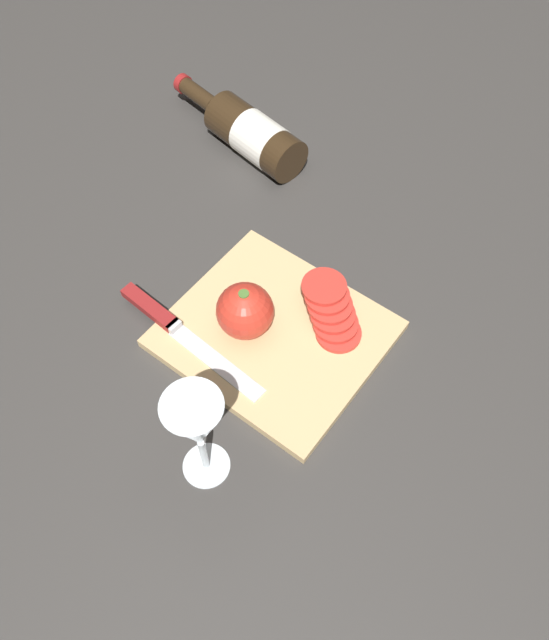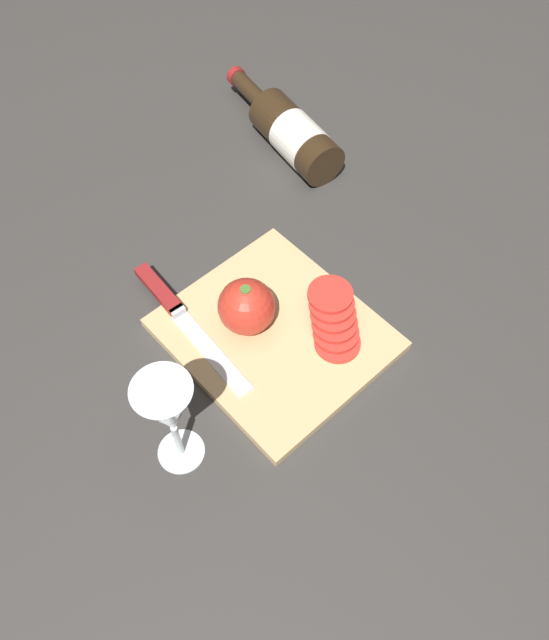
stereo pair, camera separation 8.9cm
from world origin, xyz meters
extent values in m
plane|color=#383533|center=(0.00, 0.00, 0.00)|extent=(3.00, 3.00, 0.00)
cube|color=tan|center=(0.09, 0.03, 0.01)|extent=(0.30, 0.27, 0.02)
cylinder|color=#332314|center=(-0.18, 0.32, 0.04)|extent=(0.20, 0.11, 0.08)
cone|color=#332314|center=(-0.28, 0.34, 0.04)|extent=(0.03, 0.08, 0.08)
cylinder|color=#332314|center=(-0.33, 0.35, 0.04)|extent=(0.09, 0.04, 0.03)
cylinder|color=maroon|center=(-0.38, 0.36, 0.04)|extent=(0.02, 0.04, 0.04)
cylinder|color=white|center=(-0.16, 0.32, 0.04)|extent=(0.09, 0.09, 0.08)
cylinder|color=silver|center=(0.14, -0.19, 0.00)|extent=(0.06, 0.06, 0.00)
cylinder|color=silver|center=(0.14, -0.19, 0.04)|extent=(0.01, 0.01, 0.07)
cone|color=silver|center=(0.14, -0.19, 0.13)|extent=(0.07, 0.07, 0.10)
cone|color=beige|center=(0.14, -0.19, 0.10)|extent=(0.02, 0.02, 0.03)
sphere|color=red|center=(0.05, 0.01, 0.06)|extent=(0.08, 0.08, 0.08)
cylinder|color=#47702D|center=(0.05, 0.01, 0.10)|extent=(0.02, 0.02, 0.01)
cube|color=silver|center=(0.06, -0.07, 0.02)|extent=(0.17, 0.04, 0.00)
cube|color=silver|center=(-0.03, -0.06, 0.02)|extent=(0.01, 0.02, 0.01)
cube|color=maroon|center=(-0.08, -0.06, 0.02)|extent=(0.11, 0.03, 0.01)
cylinder|color=red|center=(0.17, 0.08, 0.02)|extent=(0.07, 0.07, 0.01)
cylinder|color=red|center=(0.16, 0.09, 0.03)|extent=(0.07, 0.07, 0.01)
cylinder|color=red|center=(0.15, 0.09, 0.03)|extent=(0.07, 0.07, 0.01)
cylinder|color=red|center=(0.14, 0.10, 0.04)|extent=(0.07, 0.07, 0.01)
cylinder|color=red|center=(0.13, 0.11, 0.05)|extent=(0.07, 0.07, 0.01)
cylinder|color=red|center=(0.12, 0.11, 0.05)|extent=(0.07, 0.07, 0.01)
camera|label=1|loc=(0.39, -0.37, 0.79)|focal=35.00mm
camera|label=2|loc=(0.46, -0.31, 0.79)|focal=35.00mm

